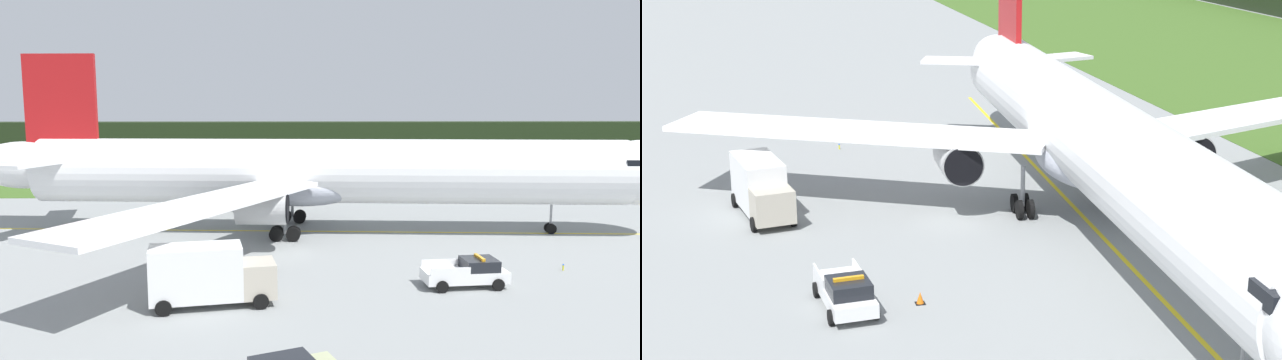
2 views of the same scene
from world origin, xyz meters
The scene contains 9 objects.
ground centered at (0.00, 0.00, 0.00)m, with size 320.00×320.00×0.00m, color gray.
grass_verge centered at (0.00, 50.54, 0.02)m, with size 320.00×48.52×0.04m, color #3C5E21.
distant_tree_line centered at (0.00, 78.24, 3.50)m, with size 288.00×5.17×7.00m, color black.
taxiway_centerline_main centered at (3.47, 7.69, 0.00)m, with size 81.99×0.30×0.01m, color yellow.
airliner centered at (2.93, 7.72, 5.32)m, with size 61.83×51.47×15.64m.
ops_pickup_truck centered at (11.69, -8.27, 0.90)m, with size 5.42×2.78×1.94m.
catering_truck centered at (-4.04, -11.53, 1.86)m, with size 7.37×3.79×3.69m.
apron_cone centered at (11.87, -4.67, 0.29)m, with size 0.48×0.48×0.61m.
taxiway_edge_light_east centered at (19.22, -4.89, 0.25)m, with size 0.12×0.12×0.47m.
Camera 1 is at (1.65, -44.82, 11.79)m, focal length 33.80 mm.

